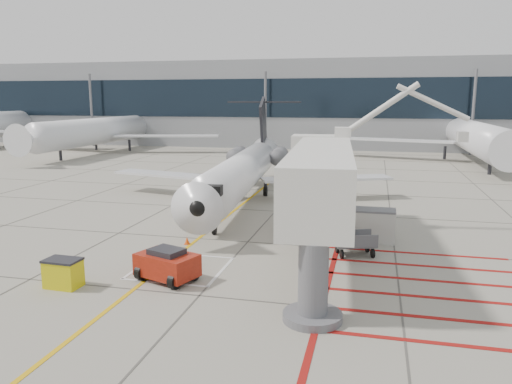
% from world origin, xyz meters
% --- Properties ---
extents(ground_plane, '(260.00, 260.00, 0.00)m').
position_xyz_m(ground_plane, '(0.00, 0.00, 0.00)').
color(ground_plane, '#9C9787').
rests_on(ground_plane, ground).
extents(regional_jet, '(26.45, 32.13, 7.91)m').
position_xyz_m(regional_jet, '(-2.93, 12.12, 3.95)').
color(regional_jet, silver).
rests_on(regional_jet, ground_plane).
extents(jet_bridge, '(10.21, 19.38, 7.52)m').
position_xyz_m(jet_bridge, '(4.34, 1.19, 3.76)').
color(jet_bridge, silver).
rests_on(jet_bridge, ground_plane).
extents(pushback_tug, '(3.02, 2.42, 1.53)m').
position_xyz_m(pushback_tug, '(-1.99, -2.62, 0.76)').
color(pushback_tug, '#9A1F0E').
rests_on(pushback_tug, ground_plane).
extents(spill_bin, '(1.49, 1.03, 1.26)m').
position_xyz_m(spill_bin, '(-5.97, -4.43, 0.63)').
color(spill_bin, '#CFC40B').
rests_on(spill_bin, ground_plane).
extents(baggage_cart, '(2.32, 1.84, 1.28)m').
position_xyz_m(baggage_cart, '(5.96, 2.94, 0.64)').
color(baggage_cart, '#505155').
rests_on(baggage_cart, ground_plane).
extents(ground_power_unit, '(2.35, 1.38, 1.85)m').
position_xyz_m(ground_power_unit, '(6.87, 5.82, 0.92)').
color(ground_power_unit, '#B9B8B0').
rests_on(ground_power_unit, ground_plane).
extents(cone_nose, '(0.31, 0.31, 0.43)m').
position_xyz_m(cone_nose, '(-3.16, 2.78, 0.21)').
color(cone_nose, '#E9490C').
rests_on(cone_nose, ground_plane).
extents(cone_side, '(0.37, 0.37, 0.51)m').
position_xyz_m(cone_side, '(1.74, 6.72, 0.26)').
color(cone_side, '#FC560D').
rests_on(cone_side, ground_plane).
extents(terminal_building, '(180.00, 28.00, 14.00)m').
position_xyz_m(terminal_building, '(10.00, 70.00, 7.00)').
color(terminal_building, gray).
rests_on(terminal_building, ground_plane).
extents(terminal_glass_band, '(180.00, 0.10, 6.00)m').
position_xyz_m(terminal_glass_band, '(10.00, 55.95, 8.00)').
color(terminal_glass_band, black).
rests_on(terminal_glass_band, ground_plane).
extents(bg_aircraft_b, '(34.34, 38.15, 11.45)m').
position_xyz_m(bg_aircraft_b, '(-32.95, 46.00, 5.72)').
color(bg_aircraft_b, silver).
rests_on(bg_aircraft_b, ground_plane).
extents(bg_aircraft_c, '(34.46, 38.29, 11.49)m').
position_xyz_m(bg_aircraft_c, '(18.68, 46.00, 5.74)').
color(bg_aircraft_c, silver).
rests_on(bg_aircraft_c, ground_plane).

